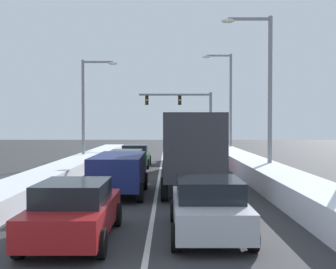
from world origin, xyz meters
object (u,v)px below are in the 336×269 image
Objects in this scene: sedan_charcoal_right_lane_fourth at (179,152)px; sedan_green_center_lane_fourth at (133,156)px; suv_maroon_right_lane_third at (186,154)px; suv_navy_center_lane_second at (117,171)px; street_lamp_left_mid at (86,101)px; street_lamp_right_mid at (261,83)px; sedan_silver_right_lane_nearest at (206,206)px; sedan_tan_center_lane_third at (124,163)px; traffic_light_gantry at (186,109)px; box_truck_right_lane_second at (189,148)px; street_lamp_right_near at (330,66)px; street_lamp_right_far at (225,96)px; sedan_red_center_lane_nearest at (72,210)px.

sedan_green_center_lane_fourth is (-3.25, -4.19, 0.00)m from sedan_charcoal_right_lane_fourth.
sedan_green_center_lane_fourth is (-3.47, 2.43, -0.25)m from suv_maroon_right_lane_third.
street_lamp_left_mid reaches higher than suv_navy_center_lane_second.
suv_navy_center_lane_second is at bearing -145.58° from street_lamp_right_mid.
sedan_tan_center_lane_third is (-3.36, 12.69, 0.00)m from sedan_silver_right_lane_nearest.
sedan_green_center_lane_fourth is (0.07, 5.87, 0.00)m from sedan_tan_center_lane_third.
sedan_green_center_lane_fourth is (-0.21, 12.03, -0.25)m from suv_navy_center_lane_second.
traffic_light_gantry is at bearing 97.14° from street_lamp_right_mid.
street_lamp_left_mid is (-3.64, 2.32, 3.84)m from sedan_green_center_lane_fourth.
suv_navy_center_lane_second is 9.35m from street_lamp_right_mid.
box_truck_right_lane_second is 26.68m from traffic_light_gantry.
sedan_silver_right_lane_nearest is 13.13m from sedan_tan_center_lane_third.
street_lamp_right_mid is (-0.49, 8.29, 0.22)m from street_lamp_right_near.
suv_navy_center_lane_second is at bearing -108.85° from street_lamp_right_far.
sedan_green_center_lane_fourth is 17.81m from street_lamp_right_near.
suv_maroon_right_lane_third is 1.09× the size of sedan_tan_center_lane_third.
street_lamp_right_far is at bearing -62.79° from traffic_light_gantry.
street_lamp_right_far is (7.64, 28.41, 4.65)m from sedan_red_center_lane_nearest.
traffic_light_gantry is 0.89× the size of street_lamp_right_mid.
box_truck_right_lane_second is 1.60× the size of sedan_red_center_lane_nearest.
sedan_silver_right_lane_nearest is 7.22m from suv_navy_center_lane_second.
suv_maroon_right_lane_third reaches higher than sedan_red_center_lane_nearest.
suv_maroon_right_lane_third is 13.16m from street_lamp_right_far.
suv_maroon_right_lane_third is 0.61× the size of street_lamp_right_near.
street_lamp_right_near reaches higher than sedan_red_center_lane_nearest.
box_truck_right_lane_second is 15.25m from sedan_charcoal_right_lane_fourth.
sedan_tan_center_lane_third and sedan_green_center_lane_fourth have the same top height.
suv_maroon_right_lane_third is at bearing 77.78° from sedan_red_center_lane_nearest.
sedan_tan_center_lane_third is 5.87m from sedan_green_center_lane_fourth.
street_lamp_right_mid is (3.69, -4.84, 4.05)m from suv_maroon_right_lane_third.
sedan_charcoal_right_lane_fourth is (-0.23, 6.62, -0.25)m from suv_maroon_right_lane_third.
sedan_charcoal_right_lane_fourth is (-0.05, 22.75, 0.00)m from sedan_silver_right_lane_nearest.
sedan_green_center_lane_fourth is 0.59× the size of street_lamp_left_mid.
box_truck_right_lane_second is at bearing -92.35° from traffic_light_gantry.
street_lamp_right_far reaches higher than street_lamp_left_mid.
street_lamp_right_near is (7.72, -9.69, 4.09)m from sedan_tan_center_lane_third.
sedan_green_center_lane_fourth is at bearing -32.48° from street_lamp_left_mid.
street_lamp_right_mid reaches higher than sedan_tan_center_lane_third.
street_lamp_right_near is 1.06× the size of street_lamp_left_mid.
street_lamp_right_near reaches higher than suv_maroon_right_lane_third.
sedan_silver_right_lane_nearest is 1.00× the size of sedan_red_center_lane_nearest.
box_truck_right_lane_second is at bearing -57.45° from sedan_tan_center_lane_third.
street_lamp_right_near is at bearing 24.47° from sedan_red_center_lane_nearest.
sedan_tan_center_lane_third is at bearing 92.64° from suv_navy_center_lane_second.
sedan_charcoal_right_lane_fourth is 10.59m from sedan_tan_center_lane_third.
street_lamp_right_near is (7.79, 3.55, 4.09)m from sedan_red_center_lane_nearest.
box_truck_right_lane_second is 1.60× the size of sedan_charcoal_right_lane_fourth.
sedan_charcoal_right_lane_fourth is at bearing 52.25° from sedan_green_center_lane_fourth.
street_lamp_right_mid is 14.45m from street_lamp_left_mid.
sedan_red_center_lane_nearest is at bearing -98.27° from sedan_charcoal_right_lane_fourth.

